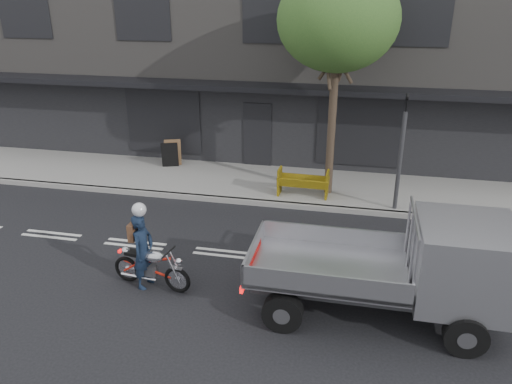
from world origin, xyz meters
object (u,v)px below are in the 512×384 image
(rider, at_px, (143,251))
(traffic_light_pole, at_px, (400,159))
(flatbed_ute, at_px, (437,264))
(sandwich_board, at_px, (170,155))
(street_tree, at_px, (338,20))
(motorcycle, at_px, (151,266))
(construction_barrier, at_px, (302,185))

(rider, bearing_deg, traffic_light_pole, -39.03)
(rider, xyz_separation_m, flatbed_ute, (5.99, -0.04, 0.44))
(traffic_light_pole, bearing_deg, sandwich_board, 165.22)
(street_tree, relative_size, motorcycle, 3.58)
(flatbed_ute, height_order, sandwich_board, flatbed_ute)
(construction_barrier, xyz_separation_m, sandwich_board, (-4.94, 1.84, 0.02))
(traffic_light_pole, distance_m, sandwich_board, 8.01)
(street_tree, relative_size, construction_barrier, 4.30)
(motorcycle, bearing_deg, construction_barrier, 71.73)
(rider, bearing_deg, motorcycle, -81.45)
(rider, distance_m, construction_barrier, 5.96)
(construction_barrier, bearing_deg, motorcycle, -116.85)
(flatbed_ute, xyz_separation_m, sandwich_board, (-8.12, 7.13, -0.68))
(traffic_light_pole, distance_m, motorcycle, 7.49)
(flatbed_ute, distance_m, sandwich_board, 10.83)
(street_tree, distance_m, sandwich_board, 7.45)
(rider, bearing_deg, street_tree, -22.38)
(sandwich_board, bearing_deg, traffic_light_pole, -33.01)
(motorcycle, bearing_deg, traffic_light_pole, 51.76)
(sandwich_board, bearing_deg, rider, -91.49)
(motorcycle, bearing_deg, street_tree, 68.70)
(street_tree, bearing_deg, rider, -120.96)
(street_tree, xyz_separation_m, motorcycle, (-3.40, -5.92, -4.78))
(rider, bearing_deg, flatbed_ute, -81.79)
(construction_barrier, bearing_deg, flatbed_ute, -58.95)
(street_tree, distance_m, traffic_light_pole, 4.23)
(sandwich_board, bearing_deg, construction_barrier, -38.70)
(motorcycle, height_order, rider, rider)
(sandwich_board, bearing_deg, street_tree, -29.93)
(construction_barrier, bearing_deg, street_tree, 41.97)
(street_tree, xyz_separation_m, sandwich_board, (-5.68, 1.18, -4.66))
(rider, xyz_separation_m, sandwich_board, (-2.13, 7.09, -0.24))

